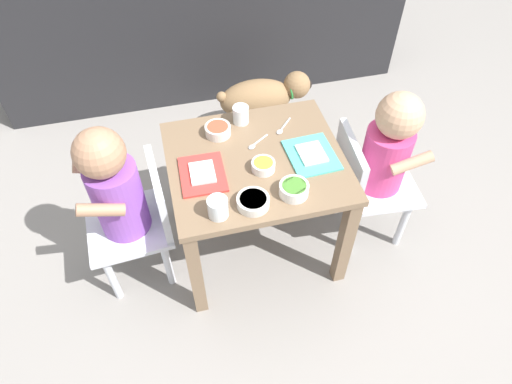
{
  "coord_description": "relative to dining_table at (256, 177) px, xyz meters",
  "views": [
    {
      "loc": [
        -0.26,
        -1.06,
        1.54
      ],
      "look_at": [
        0.0,
        0.0,
        0.31
      ],
      "focal_mm": 31.85,
      "sensor_mm": 36.0,
      "label": 1
    }
  ],
  "objects": [
    {
      "name": "dog",
      "position": [
        0.2,
        0.66,
        -0.18
      ],
      "size": [
        0.47,
        0.18,
        0.32
      ],
      "color": "olive",
      "rests_on": "ground"
    },
    {
      "name": "food_tray_right",
      "position": [
        0.19,
        -0.03,
        0.09
      ],
      "size": [
        0.16,
        0.19,
        0.02
      ],
      "color": "#4CC6BC",
      "rests_on": "dining_table"
    },
    {
      "name": "water_cup_right",
      "position": [
        -0.17,
        -0.2,
        0.11
      ],
      "size": [
        0.06,
        0.06,
        0.07
      ],
      "color": "white",
      "rests_on": "dining_table"
    },
    {
      "name": "spoon_by_left_tray",
      "position": [
        0.02,
        0.07,
        0.09
      ],
      "size": [
        0.09,
        0.07,
        0.01
      ],
      "color": "silver",
      "rests_on": "dining_table"
    },
    {
      "name": "water_cup_left",
      "position": [
        -0.01,
        0.2,
        0.11
      ],
      "size": [
        0.06,
        0.06,
        0.07
      ],
      "color": "white",
      "rests_on": "dining_table"
    },
    {
      "name": "kitchen_cabinet_back",
      "position": [
        0.0,
        1.16,
        0.06
      ],
      "size": [
        2.09,
        0.36,
        0.9
      ],
      "primitive_type": "cube",
      "color": "#232326",
      "rests_on": "ground"
    },
    {
      "name": "cereal_bowl_left_side",
      "position": [
        0.01,
        -0.05,
        0.1
      ],
      "size": [
        0.08,
        0.08,
        0.03
      ],
      "color": "white",
      "rests_on": "dining_table"
    },
    {
      "name": "seated_child_left",
      "position": [
        -0.46,
        -0.01,
        0.05
      ],
      "size": [
        0.3,
        0.3,
        0.7
      ],
      "color": "silver",
      "rests_on": "ground"
    },
    {
      "name": "veggie_bowl_far",
      "position": [
        0.08,
        -0.18,
        0.11
      ],
      "size": [
        0.09,
        0.09,
        0.04
      ],
      "color": "white",
      "rests_on": "dining_table"
    },
    {
      "name": "veggie_bowl_near",
      "position": [
        -0.1,
        0.16,
        0.1
      ],
      "size": [
        0.09,
        0.09,
        0.04
      ],
      "color": "silver",
      "rests_on": "dining_table"
    },
    {
      "name": "cereal_bowl_right_side",
      "position": [
        -0.06,
        -0.19,
        0.1
      ],
      "size": [
        0.1,
        0.1,
        0.03
      ],
      "color": "silver",
      "rests_on": "dining_table"
    },
    {
      "name": "ground_plane",
      "position": [
        0.0,
        0.0,
        -0.39
      ],
      "size": [
        7.0,
        7.0,
        0.0
      ],
      "primitive_type": "plane",
      "color": "gray"
    },
    {
      "name": "seated_child_right",
      "position": [
        0.46,
        -0.04,
        0.04
      ],
      "size": [
        0.3,
        0.3,
        0.68
      ],
      "color": "silver",
      "rests_on": "ground"
    },
    {
      "name": "food_tray_left",
      "position": [
        -0.19,
        -0.03,
        0.09
      ],
      "size": [
        0.15,
        0.18,
        0.02
      ],
      "color": "red",
      "rests_on": "dining_table"
    },
    {
      "name": "dining_table",
      "position": [
        0.0,
        0.0,
        0.0
      ],
      "size": [
        0.59,
        0.53,
        0.47
      ],
      "color": "#7A6047",
      "rests_on": "ground"
    },
    {
      "name": "spoon_by_right_tray",
      "position": [
        0.13,
        0.13,
        0.09
      ],
      "size": [
        0.08,
        0.08,
        0.01
      ],
      "color": "silver",
      "rests_on": "dining_table"
    }
  ]
}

